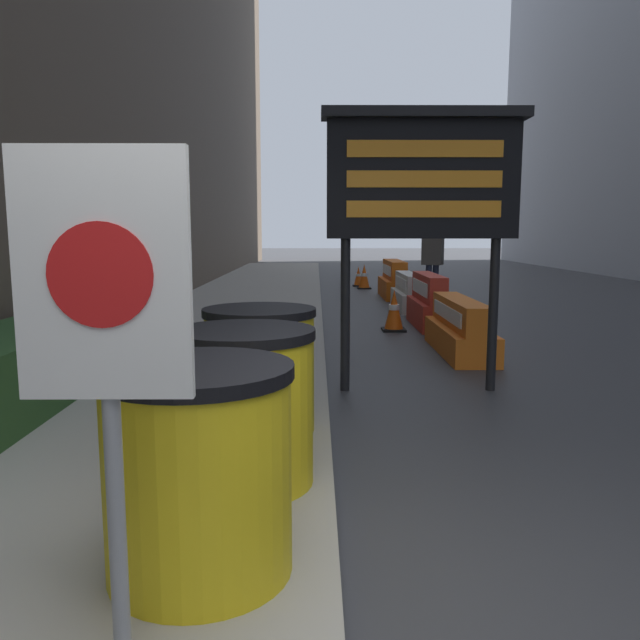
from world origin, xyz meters
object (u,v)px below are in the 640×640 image
at_px(barrel_drum_middle, 245,406).
at_px(traffic_cone_mid, 364,277).
at_px(jersey_barrier_orange_far, 394,281).
at_px(jersey_barrier_orange_near, 460,329).
at_px(barrel_drum_foreground, 199,469).
at_px(warning_sign, 105,321).
at_px(barrel_drum_back, 260,370).
at_px(traffic_cone_far, 394,311).
at_px(traffic_cone_near, 358,277).
at_px(pedestrian_worker, 433,257).
at_px(message_board, 422,180).
at_px(jersey_barrier_red_striped, 429,304).
at_px(jersey_barrier_white, 408,293).
at_px(traffic_light_near_curb, 344,183).

relative_size(barrel_drum_middle, traffic_cone_mid, 1.32).
bearing_deg(jersey_barrier_orange_far, jersey_barrier_orange_near, -90.00).
bearing_deg(barrel_drum_foreground, warning_sign, -102.27).
height_order(barrel_drum_back, traffic_cone_far, barrel_drum_back).
bearing_deg(jersey_barrier_orange_near, traffic_cone_near, 93.73).
bearing_deg(traffic_cone_mid, pedestrian_worker, -68.15).
relative_size(barrel_drum_back, traffic_cone_far, 1.35).
bearing_deg(barrel_drum_middle, jersey_barrier_orange_far, 78.79).
height_order(message_board, traffic_cone_far, message_board).
xyz_separation_m(barrel_drum_middle, warning_sign, (-0.24, -1.68, 0.76)).
xyz_separation_m(jersey_barrier_red_striped, traffic_cone_far, (-0.67, -0.47, -0.07)).
relative_size(jersey_barrier_orange_far, pedestrian_worker, 1.15).
bearing_deg(traffic_cone_far, jersey_barrier_white, 77.20).
height_order(jersey_barrier_orange_near, traffic_light_near_curb, traffic_light_near_curb).
bearing_deg(message_board, traffic_light_near_curb, 90.58).
bearing_deg(traffic_light_near_curb, traffic_cone_near, -78.91).
bearing_deg(pedestrian_worker, message_board, 103.01).
bearing_deg(traffic_cone_near, barrel_drum_middle, -96.36).
height_order(jersey_barrier_red_striped, jersey_barrier_white, jersey_barrier_red_striped).
distance_m(warning_sign, jersey_barrier_white, 11.78).
distance_m(jersey_barrier_orange_far, traffic_cone_mid, 2.50).
xyz_separation_m(message_board, jersey_barrier_orange_near, (0.91, 2.03, -1.86)).
xyz_separation_m(jersey_barrier_red_striped, traffic_cone_mid, (-0.58, 7.33, -0.06)).
relative_size(traffic_cone_near, traffic_light_near_curb, 0.13).
bearing_deg(pedestrian_worker, jersey_barrier_red_striped, 103.12).
relative_size(barrel_drum_back, jersey_barrier_orange_near, 0.44).
xyz_separation_m(barrel_drum_middle, traffic_cone_mid, (1.84, 14.61, -0.28)).
distance_m(traffic_cone_far, traffic_light_near_curb, 10.88).
relative_size(barrel_drum_back, warning_sign, 0.53).
distance_m(barrel_drum_foreground, barrel_drum_back, 2.00).
xyz_separation_m(jersey_barrier_red_striped, traffic_cone_near, (-0.69, 8.17, -0.12)).
distance_m(jersey_barrier_white, traffic_cone_near, 5.74).
xyz_separation_m(traffic_cone_near, traffic_cone_mid, (0.11, -0.84, 0.06)).
bearing_deg(jersey_barrier_red_striped, jersey_barrier_orange_near, -90.00).
relative_size(barrel_drum_back, jersey_barrier_red_striped, 0.51).
relative_size(message_board, jersey_barrier_orange_near, 1.34).
bearing_deg(message_board, traffic_cone_mid, 88.41).
relative_size(message_board, traffic_cone_near, 4.82).
relative_size(barrel_drum_middle, pedestrian_worker, 0.52).
xyz_separation_m(barrel_drum_middle, message_board, (1.51, 2.81, 1.55)).
relative_size(warning_sign, pedestrian_worker, 0.97).
distance_m(message_board, traffic_cone_mid, 11.95).
xyz_separation_m(barrel_drum_back, warning_sign, (-0.24, -2.67, 0.76)).
distance_m(warning_sign, jersey_barrier_red_striped, 9.40).
height_order(jersey_barrier_orange_near, traffic_cone_near, jersey_barrier_orange_near).
height_order(barrel_drum_foreground, barrel_drum_middle, same).
relative_size(jersey_barrier_orange_far, traffic_cone_near, 3.50).
relative_size(barrel_drum_foreground, traffic_cone_near, 1.58).
bearing_deg(jersey_barrier_orange_far, traffic_cone_near, 101.91).
distance_m(jersey_barrier_orange_near, traffic_cone_mid, 9.78).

